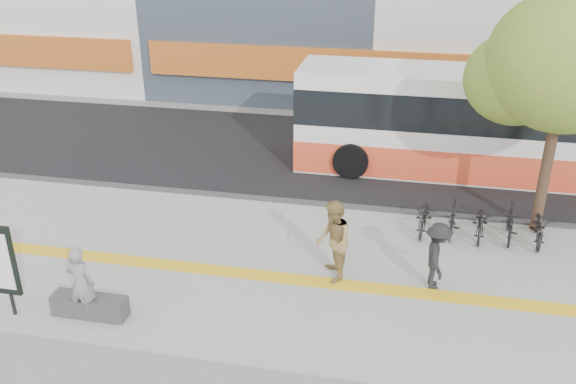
% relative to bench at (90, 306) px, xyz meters
% --- Properties ---
extents(ground, '(120.00, 120.00, 0.00)m').
position_rel_bench_xyz_m(ground, '(2.60, 1.20, -0.30)').
color(ground, slate).
rests_on(ground, ground).
extents(sidewalk, '(40.00, 7.00, 0.08)m').
position_rel_bench_xyz_m(sidewalk, '(2.60, 2.70, -0.27)').
color(sidewalk, gray).
rests_on(sidewalk, ground).
extents(tactile_strip, '(40.00, 0.45, 0.01)m').
position_rel_bench_xyz_m(tactile_strip, '(2.60, 2.20, -0.22)').
color(tactile_strip, gold).
rests_on(tactile_strip, sidewalk).
extents(street, '(40.00, 8.00, 0.06)m').
position_rel_bench_xyz_m(street, '(2.60, 10.20, -0.28)').
color(street, black).
rests_on(street, ground).
extents(curb, '(40.00, 0.25, 0.14)m').
position_rel_bench_xyz_m(curb, '(2.60, 6.20, -0.23)').
color(curb, '#313133').
rests_on(curb, ground).
extents(bench, '(1.60, 0.45, 0.45)m').
position_rel_bench_xyz_m(bench, '(0.00, 0.00, 0.00)').
color(bench, '#313133').
rests_on(bench, sidewalk).
extents(signboard, '(0.55, 0.10, 2.20)m').
position_rel_bench_xyz_m(signboard, '(-1.60, -0.31, 1.06)').
color(signboard, black).
rests_on(signboard, sidewalk).
extents(street_tree, '(4.40, 3.80, 6.31)m').
position_rel_bench_xyz_m(street_tree, '(9.78, 6.02, 4.21)').
color(street_tree, '#39251A').
rests_on(street_tree, sidewalk).
extents(bus, '(12.33, 2.92, 3.28)m').
position_rel_bench_xyz_m(bus, '(8.87, 9.70, 1.30)').
color(bus, silver).
rests_on(bus, street).
extents(bicycle_row, '(3.60, 1.65, 0.94)m').
position_rel_bench_xyz_m(bicycle_row, '(8.31, 5.20, 0.21)').
color(bicycle_row, black).
rests_on(bicycle_row, sidewalk).
extents(seated_woman, '(0.63, 0.42, 1.69)m').
position_rel_bench_xyz_m(seated_woman, '(-0.06, -0.10, 0.62)').
color(seated_woman, black).
rests_on(seated_woman, sidewalk).
extents(pedestrian_tan, '(0.98, 1.12, 1.94)m').
position_rel_bench_xyz_m(pedestrian_tan, '(4.80, 2.45, 0.75)').
color(pedestrian_tan, olive).
rests_on(pedestrian_tan, sidewalk).
extents(pedestrian_dark, '(0.68, 1.08, 1.59)m').
position_rel_bench_xyz_m(pedestrian_dark, '(7.12, 2.57, 0.57)').
color(pedestrian_dark, black).
rests_on(pedestrian_dark, sidewalk).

